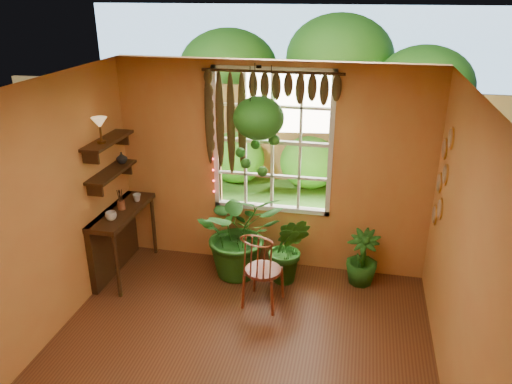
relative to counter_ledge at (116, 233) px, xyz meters
The scene contains 23 objects.
floor 2.55m from the counter_ledge, 39.96° to the right, with size 4.50×4.50×0.00m, color brown.
ceiling 3.29m from the counter_ledge, 39.96° to the right, with size 4.50×4.50×0.00m, color silver.
wall_back 2.17m from the counter_ledge, 18.80° to the left, with size 4.00×4.00×0.00m, color #CC8E45.
wall_left 1.79m from the counter_ledge, 93.24° to the right, with size 4.50×4.50×0.00m, color #CC8E45.
wall_right 4.30m from the counter_ledge, 22.26° to the right, with size 4.50×4.50×0.00m, color #CC8E45.
window 2.33m from the counter_ledge, 19.65° to the left, with size 1.52×0.10×1.86m.
valance_vine 2.57m from the counter_ledge, 17.07° to the left, with size 1.70×0.12×1.10m.
string_lights 1.76m from the counter_ledge, 27.17° to the left, with size 0.03×0.03×1.54m, color #FF2633, non-canonical shape.
wall_plates 4.02m from the counter_ledge, ahead, with size 0.04×0.32×1.10m, color beige, non-canonical shape.
counter_ledge is the anchor object (origin of this frame).
shelf_lower 0.85m from the counter_ledge, ahead, with size 0.25×0.90×0.04m, color #39210F.
shelf_upper 1.25m from the counter_ledge, ahead, with size 0.25×0.90×0.04m, color #39210F.
backyard 5.74m from the counter_ledge, 67.84° to the left, with size 14.00×10.00×12.00m.
windsor_chair 2.04m from the counter_ledge, ahead, with size 0.49×0.51×1.14m.
potted_plant_left 1.60m from the counter_ledge, ahead, with size 1.08×0.94×1.20m, color #1E4E14.
potted_plant_mid 2.23m from the counter_ledge, ahead, with size 0.51×0.41×0.94m, color #1E4E14.
potted_plant_right 3.15m from the counter_ledge, ahead, with size 0.40×0.40×0.72m, color #1E4E14.
hanging_basket 2.34m from the counter_ledge, ahead, with size 0.59×0.59×1.26m.
cup_a 0.52m from the counter_ledge, 66.84° to the right, with size 0.13×0.13×0.11m, color silver.
cup_b 0.53m from the counter_ledge, 57.34° to the left, with size 0.11×0.11×0.10m, color beige.
brush_jar 0.49m from the counter_ledge, ahead, with size 0.09×0.09×0.34m.
shelf_vase 0.98m from the counter_ledge, 82.12° to the left, with size 0.14×0.14×0.14m, color #B2AD99.
tiffany_lamp 1.50m from the counter_ledge, 73.69° to the right, with size 0.18×0.18×0.30m.
Camera 1 is at (1.06, -3.63, 3.51)m, focal length 35.00 mm.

